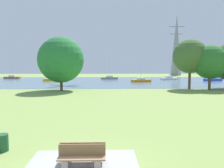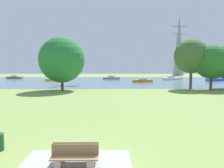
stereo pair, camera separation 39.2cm
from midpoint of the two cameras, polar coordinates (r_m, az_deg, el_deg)
ground_plane at (r=30.86m, az=-2.77°, el=-2.78°), size 160.00×160.00×0.00m
concrete_pad at (r=9.51m, az=-7.89°, el=-19.88°), size 4.40×3.20×0.10m
bench_facing_water at (r=9.59m, az=-7.71°, el=-16.93°), size 1.80×0.48×0.89m
bench_facing_inland at (r=9.10m, az=-8.14°, el=-18.17°), size 1.80×0.48×0.89m
water_surface at (r=58.73m, az=-1.78°, el=0.76°), size 140.00×40.00×0.02m
sailboat_blue at (r=64.67m, az=24.71°, el=1.09°), size 5.02×2.59×5.50m
sailboat_white at (r=65.52m, az=14.81°, el=1.42°), size 4.97×2.21×8.00m
sailboat_brown at (r=75.73m, az=-23.17°, el=1.61°), size 4.88×1.80×6.68m
sailboat_yellow at (r=61.09m, az=-14.13°, el=1.19°), size 5.02×2.66×5.72m
sailboat_orange at (r=55.78m, az=7.93°, el=0.96°), size 5.02×2.59×5.30m
sailboat_gray at (r=66.55m, az=-0.00°, el=1.60°), size 5.00×2.43×5.77m
sailboat_green at (r=75.61m, az=24.80°, el=1.55°), size 4.84×1.63×7.03m
tree_east_near at (r=37.18m, az=-12.23°, el=5.98°), size 7.33×7.33×8.59m
tree_east_far at (r=40.96m, az=19.63°, el=6.61°), size 5.83×5.83×8.51m
tree_west_far at (r=40.86m, az=24.05°, el=5.08°), size 5.60×5.60×7.39m
electricity_pylon at (r=98.01m, az=16.60°, el=9.41°), size 6.40×4.40×24.87m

